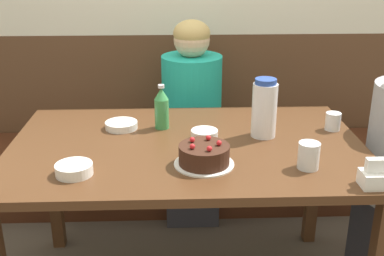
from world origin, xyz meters
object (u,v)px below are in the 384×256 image
at_px(soju_bottle, 162,108).
at_px(bowl_soup_white, 204,135).
at_px(bowl_side_dish, 121,125).
at_px(person_pale_blue_shirt, 192,127).
at_px(water_pitcher, 264,108).
at_px(birthday_cake, 204,155).
at_px(bowl_rice_small, 74,169).
at_px(glass_water_tall, 309,156).
at_px(napkin_holder, 377,176).
at_px(glass_tumbler_short, 333,121).
at_px(bench_seat, 183,173).

height_order(soju_bottle, bowl_soup_white, soju_bottle).
height_order(bowl_side_dish, person_pale_blue_shirt, person_pale_blue_shirt).
relative_size(water_pitcher, bowl_soup_white, 2.23).
bearing_deg(soju_bottle, birthday_cake, -67.18).
xyz_separation_m(soju_bottle, bowl_side_dish, (-0.18, 0.00, -0.08)).
bearing_deg(bowl_rice_small, bowl_side_dish, 74.71).
bearing_deg(bowl_rice_small, glass_water_tall, 1.33).
height_order(soju_bottle, bowl_side_dish, soju_bottle).
relative_size(napkin_holder, glass_tumbler_short, 1.40).
bearing_deg(soju_bottle, bowl_side_dish, 179.85).
bearing_deg(bowl_rice_small, soju_bottle, 56.06).
xyz_separation_m(birthday_cake, water_pitcher, (0.27, 0.28, 0.09)).
bearing_deg(napkin_holder, birthday_cake, 161.27).
height_order(bench_seat, bowl_rice_small, bowl_rice_small).
bearing_deg(bowl_side_dish, glass_water_tall, -30.91).
distance_m(napkin_holder, glass_water_tall, 0.25).
xyz_separation_m(water_pitcher, bowl_side_dish, (-0.62, 0.11, -0.11)).
relative_size(napkin_holder, person_pale_blue_shirt, 0.09).
height_order(water_pitcher, person_pale_blue_shirt, person_pale_blue_shirt).
bearing_deg(soju_bottle, person_pale_blue_shirt, 73.90).
distance_m(bench_seat, glass_water_tall, 1.31).
xyz_separation_m(bench_seat, bowl_rice_small, (-0.41, -1.10, 0.57)).
distance_m(bowl_rice_small, person_pale_blue_shirt, 1.12).
bearing_deg(bench_seat, glass_tumbler_short, -46.75).
height_order(birthday_cake, water_pitcher, water_pitcher).
xyz_separation_m(glass_water_tall, person_pale_blue_shirt, (-0.39, 0.97, -0.25)).
height_order(napkin_holder, bowl_rice_small, napkin_holder).
bearing_deg(bowl_rice_small, water_pitcher, 24.82).
xyz_separation_m(soju_bottle, bowl_soup_white, (0.18, -0.15, -0.07)).
bearing_deg(glass_water_tall, birthday_cake, 173.48).
bearing_deg(bench_seat, bowl_rice_small, -110.59).
height_order(water_pitcher, soju_bottle, water_pitcher).
xyz_separation_m(water_pitcher, person_pale_blue_shirt, (-0.28, 0.65, -0.33)).
height_order(soju_bottle, glass_tumbler_short, soju_bottle).
bearing_deg(soju_bottle, glass_tumbler_short, -3.89).
relative_size(bowl_soup_white, glass_tumbler_short, 1.45).
bearing_deg(bowl_rice_small, birthday_cake, 7.67).
distance_m(soju_bottle, glass_water_tall, 0.70).
distance_m(bench_seat, birthday_cake, 1.19).
relative_size(soju_bottle, glass_water_tall, 2.00).
relative_size(water_pitcher, bowl_side_dish, 1.76).
xyz_separation_m(bowl_soup_white, bowl_side_dish, (-0.36, 0.15, -0.01)).
bearing_deg(person_pale_blue_shirt, water_pitcher, 23.54).
xyz_separation_m(napkin_holder, bowl_soup_white, (-0.56, 0.44, -0.02)).
bearing_deg(glass_water_tall, soju_bottle, 141.44).
distance_m(soju_bottle, bowl_rice_small, 0.55).
bearing_deg(birthday_cake, glass_tumbler_short, 29.78).
bearing_deg(water_pitcher, soju_bottle, 165.70).
bearing_deg(bench_seat, bowl_soup_white, -84.52).
bearing_deg(birthday_cake, soju_bottle, 112.82).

